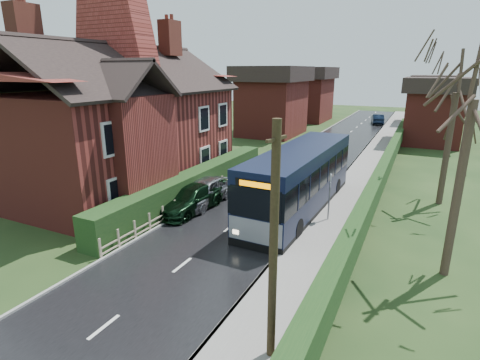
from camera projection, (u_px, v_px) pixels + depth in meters
The scene contains 18 objects.
ground at pixel (209, 244), 16.05m from camera, with size 140.00×140.00×0.00m, color #354B20.
road at pixel (286, 183), 24.67m from camera, with size 6.00×100.00×0.02m, color black.
pavement at pixel (352, 191), 22.88m from camera, with size 2.50×100.00×0.14m, color slate.
kerb_right at pixel (332, 189), 23.38m from camera, with size 0.12×100.00×0.14m, color gray.
kerb_left at pixel (244, 177), 25.94m from camera, with size 0.12×100.00×0.10m, color gray.
front_hedge at pixel (194, 184), 21.77m from camera, with size 1.20×16.00×1.60m, color black.
picket_fence at pixel (206, 192), 21.56m from camera, with size 0.10×16.00×0.90m, color #958C65, non-canonical shape.
right_wall_hedge at pixel (380, 179), 21.96m from camera, with size 0.60×50.00×1.80m.
brick_house at pixel (123, 119), 22.60m from camera, with size 9.30×14.60×10.30m.
bus at pixel (300, 180), 19.59m from camera, with size 2.86×11.09×3.35m.
car_silver at pixel (204, 191), 20.73m from camera, with size 1.74×4.31×1.47m, color #A3A3A8.
car_green at pixel (191, 199), 19.72m from camera, with size 1.84×4.52×1.31m, color black.
car_distant at pixel (378, 119), 51.75m from camera, with size 1.42×4.06×1.34m, color black.
bus_stop_sign at pixel (330, 190), 18.01m from camera, with size 0.16×0.37×2.48m.
telegraph_pole at pixel (273, 249), 8.84m from camera, with size 0.21×0.80×6.20m.
tree_right_near at pixel (476, 86), 11.85m from camera, with size 4.16×4.16×8.99m.
tree_right_far at pixel (458, 84), 19.17m from camera, with size 4.49×4.49×8.68m.
tree_house_side at pixel (149, 68), 27.41m from camera, with size 4.32×4.32×9.82m.
Camera 1 is at (7.59, -12.56, 7.19)m, focal length 28.00 mm.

